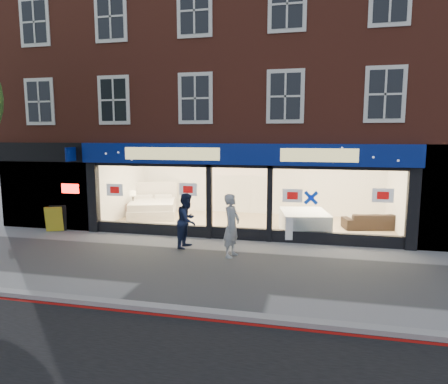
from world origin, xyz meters
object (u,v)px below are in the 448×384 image
(sofa, at_px, (371,221))
(a_board, at_px, (56,219))
(display_bed, at_px, (153,207))
(pedestrian_grey, at_px, (232,225))
(mattress_stack, at_px, (304,222))
(pedestrian_blue, at_px, (187,221))

(sofa, xyz_separation_m, a_board, (-11.50, -2.61, 0.09))
(display_bed, relative_size, pedestrian_grey, 1.53)
(a_board, bearing_deg, pedestrian_grey, -36.86)
(mattress_stack, distance_m, a_board, 9.18)
(display_bed, bearing_deg, sofa, -20.80)
(sofa, xyz_separation_m, pedestrian_blue, (-6.03, -3.60, 0.48))
(mattress_stack, height_order, sofa, mattress_stack)
(pedestrian_grey, bearing_deg, display_bed, 56.82)
(pedestrian_grey, bearing_deg, sofa, -33.02)
(pedestrian_grey, bearing_deg, pedestrian_blue, 81.34)
(pedestrian_grey, relative_size, pedestrian_blue, 1.07)
(display_bed, bearing_deg, pedestrian_blue, -72.29)
(sofa, distance_m, pedestrian_grey, 6.17)
(a_board, bearing_deg, sofa, -11.09)
(a_board, xyz_separation_m, pedestrian_blue, (5.47, -0.98, 0.39))
(a_board, bearing_deg, display_bed, 26.50)
(mattress_stack, distance_m, pedestrian_blue, 4.32)
(display_bed, bearing_deg, pedestrian_grey, -64.18)
(sofa, relative_size, pedestrian_grey, 1.08)
(sofa, relative_size, a_board, 2.09)
(display_bed, relative_size, sofa, 1.41)
(mattress_stack, bearing_deg, display_bed, 165.04)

